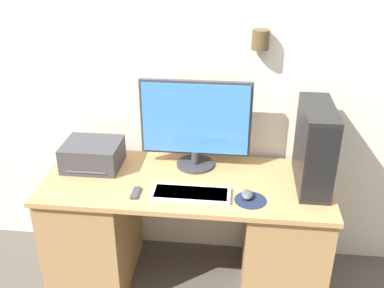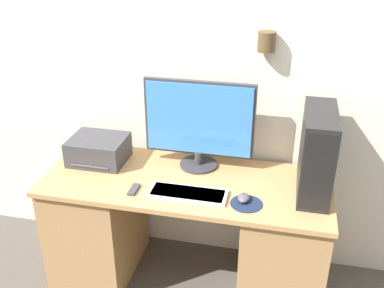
# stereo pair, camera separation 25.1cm
# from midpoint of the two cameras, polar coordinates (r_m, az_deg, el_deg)

# --- Properties ---
(wall_back) EXTENTS (6.40, 0.15, 2.70)m
(wall_back) POSITION_cam_midpoint_polar(r_m,az_deg,el_deg) (2.75, 3.76, 10.17)
(wall_back) COLOR silver
(wall_back) RESTS_ON ground_plane
(desk) EXTENTS (1.68, 0.67, 0.76)m
(desk) POSITION_cam_midpoint_polar(r_m,az_deg,el_deg) (2.84, 1.87, -10.98)
(desk) COLOR tan
(desk) RESTS_ON ground_plane
(monitor) EXTENTS (0.66, 0.23, 0.55)m
(monitor) POSITION_cam_midpoint_polar(r_m,az_deg,el_deg) (2.66, 3.60, 2.68)
(monitor) COLOR #333338
(monitor) RESTS_ON desk
(keyboard) EXTENTS (0.44, 0.16, 0.02)m
(keyboard) POSITION_cam_midpoint_polar(r_m,az_deg,el_deg) (2.49, 2.35, -6.38)
(keyboard) COLOR silver
(keyboard) RESTS_ON desk
(mousepad) EXTENTS (0.18, 0.18, 0.00)m
(mousepad) POSITION_cam_midpoint_polar(r_m,az_deg,el_deg) (2.46, 9.87, -7.57)
(mousepad) COLOR #19233D
(mousepad) RESTS_ON desk
(mouse) EXTENTS (0.06, 0.09, 0.04)m
(mouse) POSITION_cam_midpoint_polar(r_m,az_deg,el_deg) (2.46, 9.52, -6.84)
(mouse) COLOR #4C4C51
(mouse) RESTS_ON mousepad
(computer_tower) EXTENTS (0.17, 0.46, 0.47)m
(computer_tower) POSITION_cam_midpoint_polar(r_m,az_deg,el_deg) (2.55, 18.32, -1.17)
(computer_tower) COLOR black
(computer_tower) RESTS_ON desk
(printer) EXTENTS (0.34, 0.29, 0.16)m
(printer) POSITION_cam_midpoint_polar(r_m,az_deg,el_deg) (2.84, -9.33, -0.79)
(printer) COLOR #38383D
(printer) RESTS_ON desk
(remote_control) EXTENTS (0.04, 0.11, 0.02)m
(remote_control) POSITION_cam_midpoint_polar(r_m,az_deg,el_deg) (2.54, -4.59, -5.87)
(remote_control) COLOR #38383D
(remote_control) RESTS_ON desk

